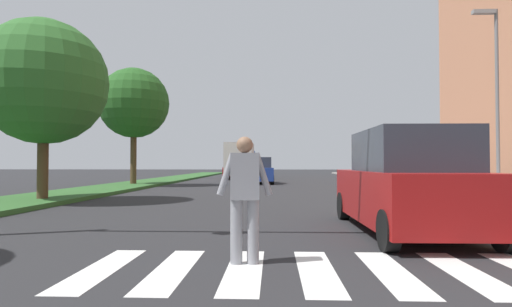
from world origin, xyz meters
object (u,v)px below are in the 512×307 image
at_px(tree_far, 134,103).
at_px(sedan_distant, 236,170).
at_px(suv_crossing, 407,184).
at_px(street_lamp_right, 495,84).
at_px(sedan_midblock, 259,171).
at_px(sedan_far_horizon, 251,169).
at_px(tree_mid, 44,82).
at_px(truck_box_delivery, 240,160).
at_px(pedestrian_performer, 245,193).

bearing_deg(tree_far, sedan_distant, 69.67).
bearing_deg(suv_crossing, street_lamp_right, 54.49).
bearing_deg(sedan_midblock, tree_far, -153.25).
bearing_deg(street_lamp_right, sedan_distant, 120.96).
bearing_deg(sedan_far_horizon, tree_mid, -99.39).
height_order(street_lamp_right, truck_box_delivery, street_lamp_right).
distance_m(tree_mid, pedestrian_performer, 11.65).
height_order(tree_far, suv_crossing, tree_far).
height_order(tree_mid, tree_far, tree_far).
bearing_deg(sedan_midblock, pedestrian_performer, -88.56).
bearing_deg(truck_box_delivery, suv_crossing, -79.06).
height_order(tree_mid, street_lamp_right, street_lamp_right).
relative_size(pedestrian_performer, truck_box_delivery, 0.27).
height_order(tree_mid, sedan_midblock, tree_mid).
distance_m(pedestrian_performer, truck_box_delivery, 30.97).
xyz_separation_m(pedestrian_performer, sedan_distant, (-2.97, 32.30, -0.16)).
xyz_separation_m(street_lamp_right, sedan_midblock, (-9.98, 10.92, -3.78)).
xyz_separation_m(pedestrian_performer, sedan_far_horizon, (-2.07, 41.11, -0.16)).
distance_m(suv_crossing, sedan_distant, 30.27).
relative_size(tree_far, pedestrian_performer, 4.09).
distance_m(sedan_distant, sedan_far_horizon, 8.85).
relative_size(pedestrian_performer, sedan_far_horizon, 0.42).
bearing_deg(suv_crossing, tree_far, 123.90).
bearing_deg(street_lamp_right, suv_crossing, -125.51).
relative_size(street_lamp_right, sedan_midblock, 1.61).
relative_size(street_lamp_right, pedestrian_performer, 4.44).
bearing_deg(pedestrian_performer, sedan_distant, 95.26).
bearing_deg(sedan_far_horizon, pedestrian_performer, -87.12).
relative_size(pedestrian_performer, sedan_midblock, 0.36).
relative_size(street_lamp_right, suv_crossing, 1.62).
bearing_deg(street_lamp_right, sedan_far_horizon, 111.30).
distance_m(tree_far, street_lamp_right, 18.80).
distance_m(tree_mid, sedan_far_horizon, 33.39).
distance_m(sedan_midblock, truck_box_delivery, 8.54).
height_order(pedestrian_performer, truck_box_delivery, truck_box_delivery).
bearing_deg(truck_box_delivery, pedestrian_performer, -85.37).
xyz_separation_m(sedan_midblock, sedan_far_horizon, (-1.50, 18.52, -0.04)).
height_order(street_lamp_right, sedan_distant, street_lamp_right).
xyz_separation_m(tree_mid, sedan_midblock, (6.92, 14.25, -3.32)).
height_order(street_lamp_right, suv_crossing, street_lamp_right).
xyz_separation_m(suv_crossing, truck_box_delivery, (-5.46, 28.24, 0.70)).
height_order(tree_far, pedestrian_performer, tree_far).
height_order(tree_far, sedan_midblock, tree_far).
relative_size(tree_far, suv_crossing, 1.49).
xyz_separation_m(street_lamp_right, sedan_distant, (-12.38, 20.64, -3.82)).
bearing_deg(sedan_distant, tree_mid, -100.68).
height_order(sedan_distant, sedan_far_horizon, sedan_distant).
bearing_deg(tree_mid, tree_far, 92.50).
xyz_separation_m(tree_far, pedestrian_performer, (7.95, -18.86, -4.02)).
height_order(tree_mid, pedestrian_performer, tree_mid).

